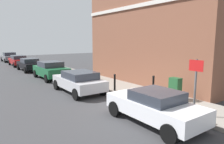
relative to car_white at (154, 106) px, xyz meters
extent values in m
plane|color=#38383A|center=(0.62, 1.79, -0.69)|extent=(80.00, 80.00, 0.00)
cube|color=gray|center=(2.55, 7.79, -0.61)|extent=(2.55, 30.00, 0.15)
cube|color=brown|center=(7.62, 5.34, 4.09)|extent=(7.59, 11.11, 9.56)
cube|color=silver|center=(3.78, 5.34, 4.74)|extent=(0.12, 11.11, 0.24)
cube|color=silver|center=(0.00, 0.03, -0.07)|extent=(1.77, 3.99, 0.58)
cube|color=#2D333D|center=(0.00, -0.12, 0.40)|extent=(1.53, 1.72, 0.41)
cylinder|color=black|center=(-0.78, 1.47, -0.37)|extent=(0.23, 0.64, 0.64)
cylinder|color=black|center=(0.83, 1.45, -0.37)|extent=(0.23, 0.64, 0.64)
cylinder|color=black|center=(-0.83, -1.39, -0.37)|extent=(0.23, 0.64, 0.64)
cylinder|color=black|center=(0.78, -1.42, -0.37)|extent=(0.23, 0.64, 0.64)
cube|color=#B7B7BC|center=(-0.16, 6.02, -0.08)|extent=(1.88, 4.07, 0.58)
cube|color=#2D333D|center=(-0.16, 5.78, 0.42)|extent=(1.63, 2.10, 0.44)
cylinder|color=black|center=(-0.99, 7.50, -0.37)|extent=(0.23, 0.64, 0.64)
cylinder|color=black|center=(0.72, 7.47, -0.37)|extent=(0.23, 0.64, 0.64)
cylinder|color=black|center=(-1.04, 4.56, -0.37)|extent=(0.23, 0.64, 0.64)
cylinder|color=black|center=(0.67, 4.53, -0.37)|extent=(0.23, 0.64, 0.64)
cube|color=#195933|center=(0.10, 11.48, -0.02)|extent=(1.85, 3.99, 0.68)
cube|color=#2D333D|center=(0.10, 11.53, 0.53)|extent=(1.62, 1.99, 0.46)
cylinder|color=black|center=(-0.78, 12.92, -0.37)|extent=(0.22, 0.64, 0.64)
cylinder|color=black|center=(0.96, 12.93, -0.37)|extent=(0.22, 0.64, 0.64)
cylinder|color=black|center=(-0.77, 10.03, -0.37)|extent=(0.22, 0.64, 0.64)
cylinder|color=black|center=(0.97, 10.04, -0.37)|extent=(0.22, 0.64, 0.64)
cube|color=black|center=(-0.15, 17.28, -0.08)|extent=(1.67, 4.16, 0.58)
cube|color=#2D333D|center=(-0.15, 17.11, 0.42)|extent=(1.46, 1.86, 0.45)
cylinder|color=black|center=(-0.93, 18.81, -0.37)|extent=(0.22, 0.64, 0.64)
cylinder|color=black|center=(0.63, 18.81, -0.37)|extent=(0.22, 0.64, 0.64)
cylinder|color=black|center=(-0.93, 15.75, -0.37)|extent=(0.22, 0.64, 0.64)
cylinder|color=black|center=(0.63, 15.75, -0.37)|extent=(0.22, 0.64, 0.64)
cube|color=maroon|center=(-0.11, 22.67, -0.08)|extent=(1.73, 4.46, 0.57)
cube|color=#2D333D|center=(-0.11, 22.54, 0.42)|extent=(1.49, 2.24, 0.47)
cylinder|color=black|center=(-0.86, 24.35, -0.37)|extent=(0.23, 0.64, 0.64)
cylinder|color=black|center=(0.69, 24.33, -0.37)|extent=(0.23, 0.64, 0.64)
cylinder|color=black|center=(-0.92, 21.01, -0.37)|extent=(0.23, 0.64, 0.64)
cylinder|color=black|center=(0.64, 20.99, -0.37)|extent=(0.23, 0.64, 0.64)
cube|color=slate|center=(-0.06, 29.03, -0.07)|extent=(1.78, 3.96, 0.60)
cube|color=#2D333D|center=(-0.06, 28.87, 0.48)|extent=(1.55, 1.71, 0.53)
cylinder|color=black|center=(-0.89, 30.44, -0.37)|extent=(0.23, 0.64, 0.64)
cylinder|color=black|center=(0.75, 30.46, -0.37)|extent=(0.23, 0.64, 0.64)
cylinder|color=black|center=(-0.86, 27.60, -0.37)|extent=(0.23, 0.64, 0.64)
cylinder|color=black|center=(0.78, 27.62, -0.37)|extent=(0.23, 0.64, 0.64)
cube|color=#1E4C28|center=(2.84, 1.14, 0.04)|extent=(0.40, 0.55, 1.15)
cube|color=#333333|center=(2.84, 1.14, -0.50)|extent=(0.46, 0.61, 0.08)
cylinder|color=black|center=(2.94, 2.70, -0.06)|extent=(0.12, 0.12, 0.95)
sphere|color=black|center=(2.94, 2.70, 0.43)|extent=(0.14, 0.14, 0.14)
cylinder|color=black|center=(1.52, 4.51, -0.06)|extent=(0.12, 0.12, 0.95)
sphere|color=black|center=(1.52, 4.51, 0.43)|extent=(0.14, 0.14, 0.14)
cylinder|color=#59595B|center=(1.55, -0.72, 0.61)|extent=(0.08, 0.08, 2.30)
cube|color=white|center=(1.53, -0.72, 1.51)|extent=(0.03, 0.56, 0.40)
cube|color=red|center=(1.51, -0.72, 1.51)|extent=(0.01, 0.60, 0.44)
camera|label=1|loc=(-5.75, -5.05, 2.47)|focal=32.43mm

